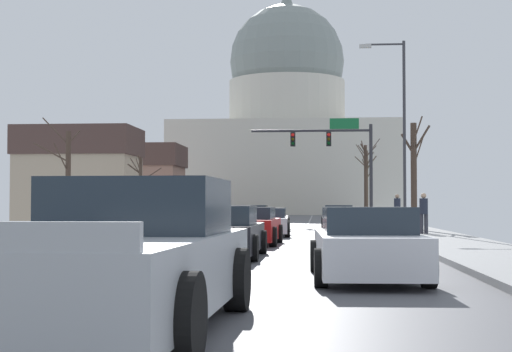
{
  "coord_description": "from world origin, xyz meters",
  "views": [
    {
      "loc": [
        4.13,
        -35.39,
        1.36
      ],
      "look_at": [
        -1.35,
        33.81,
        3.85
      ],
      "focal_mm": 54.63,
      "sensor_mm": 36.0,
      "label": 1
    }
  ],
  "objects_px": {
    "signal_gantry": "(337,148)",
    "pickup_truck_near_06": "(125,261)",
    "sedan_near_05": "(366,246)",
    "sedan_near_04": "(224,233)",
    "sedan_oncoming_01": "(213,212)",
    "sedan_oncoming_02": "(258,212)",
    "street_lamp_right": "(399,120)",
    "sedan_near_01": "(271,220)",
    "pedestrian_00": "(397,209)",
    "sedan_oncoming_03": "(235,211)",
    "pedestrian_01": "(424,211)",
    "sedan_oncoming_00": "(238,214)",
    "sedan_near_00": "(339,217)",
    "sedan_near_02": "(267,223)",
    "sedan_near_03": "(250,227)",
    "bicycle_parked": "(404,226)"
  },
  "relations": [
    {
      "from": "pickup_truck_near_06",
      "to": "sedan_oncoming_02",
      "type": "distance_m",
      "value": 70.5
    },
    {
      "from": "signal_gantry",
      "to": "pedestrian_01",
      "type": "height_order",
      "value": "signal_gantry"
    },
    {
      "from": "street_lamp_right",
      "to": "sedan_oncoming_01",
      "type": "bearing_deg",
      "value": 111.66
    },
    {
      "from": "sedan_oncoming_00",
      "to": "sedan_oncoming_01",
      "type": "xyz_separation_m",
      "value": [
        -3.71,
        13.42,
        0.01
      ]
    },
    {
      "from": "sedan_near_05",
      "to": "sedan_near_03",
      "type": "bearing_deg",
      "value": 104.93
    },
    {
      "from": "bicycle_parked",
      "to": "sedan_near_00",
      "type": "bearing_deg",
      "value": 98.28
    },
    {
      "from": "sedan_near_01",
      "to": "sedan_near_04",
      "type": "height_order",
      "value": "sedan_near_04"
    },
    {
      "from": "sedan_oncoming_01",
      "to": "sedan_oncoming_03",
      "type": "height_order",
      "value": "sedan_oncoming_01"
    },
    {
      "from": "sedan_near_05",
      "to": "pedestrian_00",
      "type": "bearing_deg",
      "value": 83.08
    },
    {
      "from": "signal_gantry",
      "to": "pedestrian_00",
      "type": "height_order",
      "value": "signal_gantry"
    },
    {
      "from": "sedan_near_00",
      "to": "sedan_near_04",
      "type": "xyz_separation_m",
      "value": [
        -3.63,
        -26.13,
        0.02
      ]
    },
    {
      "from": "street_lamp_right",
      "to": "sedan_near_01",
      "type": "bearing_deg",
      "value": 151.23
    },
    {
      "from": "sedan_near_01",
      "to": "pedestrian_00",
      "type": "distance_m",
      "value": 6.7
    },
    {
      "from": "sedan_near_02",
      "to": "sedan_oncoming_03",
      "type": "relative_size",
      "value": 1.08
    },
    {
      "from": "street_lamp_right",
      "to": "pickup_truck_near_06",
      "type": "distance_m",
      "value": 29.41
    },
    {
      "from": "pedestrian_00",
      "to": "bicycle_parked",
      "type": "bearing_deg",
      "value": -94.36
    },
    {
      "from": "pickup_truck_near_06",
      "to": "sedan_oncoming_01",
      "type": "relative_size",
      "value": 1.25
    },
    {
      "from": "sedan_near_03",
      "to": "sedan_oncoming_01",
      "type": "height_order",
      "value": "sedan_oncoming_01"
    },
    {
      "from": "sedan_near_05",
      "to": "signal_gantry",
      "type": "bearing_deg",
      "value": 89.4
    },
    {
      "from": "street_lamp_right",
      "to": "pickup_truck_near_06",
      "type": "xyz_separation_m",
      "value": [
        -5.91,
        -28.45,
        -4.57
      ]
    },
    {
      "from": "sedan_near_02",
      "to": "sedan_near_04",
      "type": "height_order",
      "value": "sedan_near_04"
    },
    {
      "from": "sedan_near_04",
      "to": "pickup_truck_near_06",
      "type": "height_order",
      "value": "pickup_truck_near_06"
    },
    {
      "from": "sedan_near_02",
      "to": "sedan_near_03",
      "type": "height_order",
      "value": "sedan_near_03"
    },
    {
      "from": "pickup_truck_near_06",
      "to": "sedan_oncoming_02",
      "type": "xyz_separation_m",
      "value": [
        -3.9,
        70.39,
        -0.16
      ]
    },
    {
      "from": "pedestrian_01",
      "to": "sedan_near_03",
      "type": "bearing_deg",
      "value": -136.02
    },
    {
      "from": "sedan_near_05",
      "to": "sedan_oncoming_03",
      "type": "relative_size",
      "value": 1.08
    },
    {
      "from": "sedan_oncoming_00",
      "to": "sedan_oncoming_02",
      "type": "xyz_separation_m",
      "value": [
        -0.13,
        21.65,
        -0.01
      ]
    },
    {
      "from": "sedan_oncoming_01",
      "to": "street_lamp_right",
      "type": "bearing_deg",
      "value": -68.34
    },
    {
      "from": "pedestrian_01",
      "to": "sedan_near_02",
      "type": "bearing_deg",
      "value": 173.23
    },
    {
      "from": "sedan_near_01",
      "to": "sedan_near_02",
      "type": "height_order",
      "value": "sedan_near_02"
    },
    {
      "from": "signal_gantry",
      "to": "sedan_near_04",
      "type": "distance_m",
      "value": 31.7
    },
    {
      "from": "sedan_near_00",
      "to": "sedan_near_05",
      "type": "relative_size",
      "value": 0.94
    },
    {
      "from": "pedestrian_01",
      "to": "pickup_truck_near_06",
      "type": "bearing_deg",
      "value": -105.03
    },
    {
      "from": "sedan_near_04",
      "to": "pedestrian_01",
      "type": "relative_size",
      "value": 2.78
    },
    {
      "from": "sedan_near_02",
      "to": "pedestrian_01",
      "type": "height_order",
      "value": "pedestrian_01"
    },
    {
      "from": "sedan_near_01",
      "to": "pickup_truck_near_06",
      "type": "relative_size",
      "value": 0.77
    },
    {
      "from": "sedan_oncoming_02",
      "to": "bicycle_parked",
      "type": "height_order",
      "value": "sedan_oncoming_02"
    },
    {
      "from": "pickup_truck_near_06",
      "to": "sedan_oncoming_01",
      "type": "xyz_separation_m",
      "value": [
        -7.48,
        62.17,
        -0.14
      ]
    },
    {
      "from": "sedan_near_03",
      "to": "sedan_oncoming_02",
      "type": "bearing_deg",
      "value": 94.04
    },
    {
      "from": "bicycle_parked",
      "to": "sedan_near_01",
      "type": "bearing_deg",
      "value": 122.53
    },
    {
      "from": "sedan_near_01",
      "to": "bicycle_parked",
      "type": "distance_m",
      "value": 10.81
    },
    {
      "from": "signal_gantry",
      "to": "pickup_truck_near_06",
      "type": "height_order",
      "value": "signal_gantry"
    },
    {
      "from": "sedan_near_05",
      "to": "pickup_truck_near_06",
      "type": "distance_m",
      "value": 6.51
    },
    {
      "from": "sedan_oncoming_00",
      "to": "pedestrian_00",
      "type": "relative_size",
      "value": 2.54
    },
    {
      "from": "sedan_oncoming_01",
      "to": "sedan_near_04",
      "type": "bearing_deg",
      "value": -81.95
    },
    {
      "from": "sedan_oncoming_01",
      "to": "pedestrian_00",
      "type": "height_order",
      "value": "pedestrian_00"
    },
    {
      "from": "sedan_near_01",
      "to": "sedan_near_00",
      "type": "bearing_deg",
      "value": 56.66
    },
    {
      "from": "sedan_oncoming_01",
      "to": "sedan_near_03",
      "type": "bearing_deg",
      "value": -80.69
    },
    {
      "from": "sedan_oncoming_00",
      "to": "sedan_oncoming_02",
      "type": "height_order",
      "value": "sedan_oncoming_00"
    },
    {
      "from": "street_lamp_right",
      "to": "sedan_near_04",
      "type": "height_order",
      "value": "street_lamp_right"
    }
  ]
}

